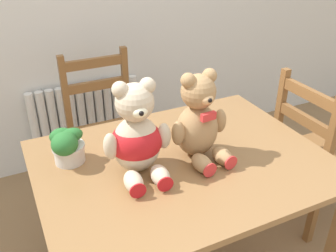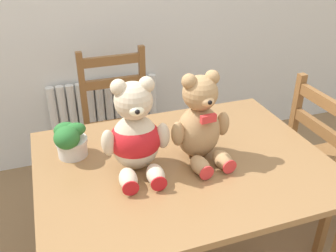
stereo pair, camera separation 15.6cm
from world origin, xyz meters
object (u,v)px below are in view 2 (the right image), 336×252
at_px(wooden_chair_behind, 120,127).
at_px(wooden_chair_side, 328,164).
at_px(teddy_bear_left, 135,135).
at_px(teddy_bear_right, 200,123).
at_px(potted_plant, 70,140).

height_order(wooden_chair_behind, wooden_chair_side, wooden_chair_behind).
height_order(wooden_chair_behind, teddy_bear_left, teddy_bear_left).
xyz_separation_m(wooden_chair_behind, teddy_bear_right, (0.18, -0.89, 0.46)).
bearing_deg(teddy_bear_right, potted_plant, -23.82).
bearing_deg(teddy_bear_left, potted_plant, -31.74).
xyz_separation_m(teddy_bear_left, potted_plant, (-0.25, 0.18, -0.08)).
xyz_separation_m(teddy_bear_left, teddy_bear_right, (0.28, -0.00, 0.01)).
distance_m(wooden_chair_behind, wooden_chair_side, 1.30).
distance_m(wooden_chair_behind, teddy_bear_left, 1.00).
xyz_separation_m(teddy_bear_right, potted_plant, (-0.54, 0.19, -0.08)).
bearing_deg(teddy_bear_left, wooden_chair_behind, -92.47).
relative_size(wooden_chair_behind, teddy_bear_right, 2.43).
distance_m(wooden_chair_behind, potted_plant, 0.87).
bearing_deg(teddy_bear_left, wooden_chair_side, -171.40).
relative_size(teddy_bear_right, potted_plant, 2.43).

